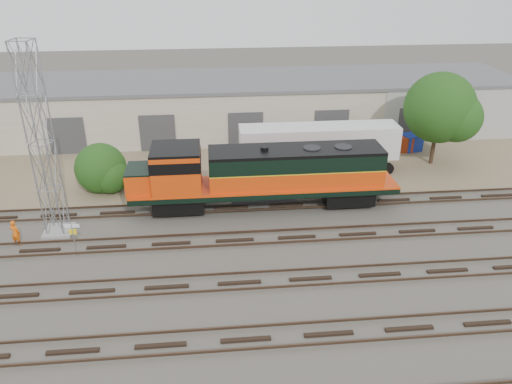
{
  "coord_description": "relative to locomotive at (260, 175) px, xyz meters",
  "views": [
    {
      "loc": [
        -1.28,
        -25.6,
        16.76
      ],
      "look_at": [
        1.6,
        4.0,
        2.2
      ],
      "focal_mm": 35.0,
      "sensor_mm": 36.0,
      "label": 1
    }
  ],
  "objects": [
    {
      "name": "dirt_strip",
      "position": [
        -2.04,
        9.0,
        -2.55
      ],
      "size": [
        80.0,
        16.0,
        0.02
      ],
      "primitive_type": "cube",
      "color": "#726047",
      "rests_on": "ground"
    },
    {
      "name": "signal_tower",
      "position": [
        -13.47,
        -2.23,
        3.41
      ],
      "size": [
        1.81,
        1.81,
        12.26
      ],
      "rotation": [
        0.0,
        0.0,
        -0.17
      ],
      "color": "gray",
      "rests_on": "ground"
    },
    {
      "name": "dumpster_blue",
      "position": [
        15.02,
        9.91,
        -1.81
      ],
      "size": [
        1.95,
        1.88,
        1.5
      ],
      "primitive_type": "cube",
      "rotation": [
        0.0,
        0.0,
        0.28
      ],
      "color": "navy",
      "rests_on": "ground"
    },
    {
      "name": "ground",
      "position": [
        -2.04,
        -6.0,
        -2.56
      ],
      "size": [
        140.0,
        140.0,
        0.0
      ],
      "primitive_type": "plane",
      "color": "#47423A",
      "rests_on": "ground"
    },
    {
      "name": "worker",
      "position": [
        -15.66,
        -3.56,
        -1.71
      ],
      "size": [
        0.72,
        0.57,
        1.71
      ],
      "primitive_type": "imported",
      "rotation": [
        0.0,
        0.0,
        2.84
      ],
      "color": "#EB5E0D",
      "rests_on": "ground"
    },
    {
      "name": "tree_mid",
      "position": [
        -11.52,
        4.08,
        -0.95
      ],
      "size": [
        4.07,
        3.87,
        3.87
      ],
      "color": "#382619",
      "rests_on": "ground"
    },
    {
      "name": "dumpster_red",
      "position": [
        14.22,
        9.77,
        -1.86
      ],
      "size": [
        1.58,
        1.49,
        1.4
      ],
      "primitive_type": "cube",
      "rotation": [
        0.0,
        0.0,
        -0.06
      ],
      "color": "maroon",
      "rests_on": "ground"
    },
    {
      "name": "locomotive",
      "position": [
        0.0,
        0.0,
        0.0
      ],
      "size": [
        18.75,
        3.29,
        4.51
      ],
      "color": "black",
      "rests_on": "tracks"
    },
    {
      "name": "warehouse",
      "position": [
        -2.0,
        16.98,
        0.09
      ],
      "size": [
        58.4,
        10.4,
        5.3
      ],
      "color": "beige",
      "rests_on": "ground"
    },
    {
      "name": "semi_trailer",
      "position": [
        5.74,
        5.88,
        -0.07
      ],
      "size": [
        12.87,
        2.61,
        3.96
      ],
      "rotation": [
        0.0,
        0.0,
        -0.0
      ],
      "color": "silver",
      "rests_on": "ground"
    },
    {
      "name": "tracks",
      "position": [
        -2.04,
        -9.0,
        -2.48
      ],
      "size": [
        80.0,
        20.4,
        0.28
      ],
      "color": "black",
      "rests_on": "ground"
    },
    {
      "name": "sign_post",
      "position": [
        -11.68,
        -5.2,
        -1.01
      ],
      "size": [
        0.91,
        0.09,
        2.22
      ],
      "color": "gray",
      "rests_on": "ground"
    },
    {
      "name": "tree_east",
      "position": [
        15.91,
        6.44,
        2.24
      ],
      "size": [
        6.13,
        5.83,
        7.88
      ],
      "color": "#382619",
      "rests_on": "ground"
    }
  ]
}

